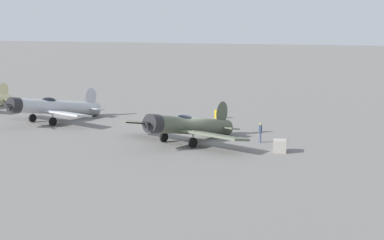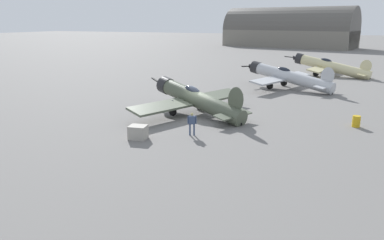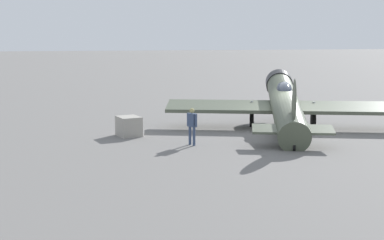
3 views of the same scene
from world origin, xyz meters
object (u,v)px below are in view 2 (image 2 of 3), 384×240
(equipment_crate, at_px, (138,132))
(fuel_drum, at_px, (356,121))
(airplane_mid_apron, at_px, (287,76))
(airplane_foreground, at_px, (196,99))
(ground_crew_mechanic, at_px, (192,122))
(airplane_far_line, at_px, (329,66))

(equipment_crate, relative_size, fuel_drum, 1.54)
(airplane_mid_apron, xyz_separation_m, fuel_drum, (7.52, -14.32, -1.03))
(airplane_foreground, bearing_deg, fuel_drum, -151.12)
(airplane_mid_apron, xyz_separation_m, ground_crew_mechanic, (-2.94, -21.14, -0.48))
(ground_crew_mechanic, bearing_deg, equipment_crate, -74.10)
(airplane_foreground, height_order, airplane_mid_apron, airplane_foreground)
(airplane_mid_apron, height_order, equipment_crate, airplane_mid_apron)
(airplane_mid_apron, height_order, fuel_drum, airplane_mid_apron)
(airplane_far_line, bearing_deg, ground_crew_mechanic, 91.09)
(ground_crew_mechanic, bearing_deg, airplane_far_line, 148.84)
(airplane_foreground, bearing_deg, airplane_mid_apron, -84.85)
(airplane_foreground, bearing_deg, equipment_crate, 105.74)
(airplane_far_line, distance_m, ground_crew_mechanic, 34.86)
(fuel_drum, bearing_deg, airplane_mid_apron, 117.70)
(airplane_far_line, height_order, fuel_drum, airplane_far_line)
(airplane_foreground, distance_m, fuel_drum, 12.61)
(airplane_foreground, xyz_separation_m, airplane_mid_apron, (4.99, 15.64, 0.09))
(airplane_foreground, xyz_separation_m, equipment_crate, (-0.96, -7.69, -0.90))
(fuel_drum, bearing_deg, ground_crew_mechanic, -146.88)
(equipment_crate, distance_m, fuel_drum, 16.20)
(airplane_foreground, relative_size, equipment_crate, 9.00)
(equipment_crate, height_order, fuel_drum, equipment_crate)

